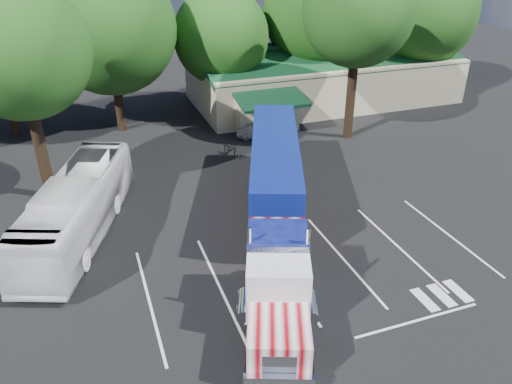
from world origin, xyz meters
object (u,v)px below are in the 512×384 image
object	(u,v)px
tour_bus	(77,207)
silver_sedan	(261,131)
semi_truck	(276,189)
bicycle	(232,149)
woman	(292,191)

from	to	relation	value
tour_bus	silver_sedan	world-z (taller)	tour_bus
semi_truck	tour_bus	world-z (taller)	semi_truck
semi_truck	bicycle	xyz separation A→B (m)	(0.73, 10.17, -1.90)
woman	tour_bus	bearing A→B (deg)	82.76
silver_sedan	semi_truck	bearing A→B (deg)	-175.44
woman	tour_bus	distance (m)	11.97
semi_truck	woman	bearing A→B (deg)	69.23
woman	bicycle	xyz separation A→B (m)	(-1.21, 8.00, -0.34)
semi_truck	tour_bus	xyz separation A→B (m)	(-9.98, 2.93, -0.76)
silver_sedan	woman	bearing A→B (deg)	-168.93
semi_truck	tour_bus	size ratio (longest dim) A/B	1.67
tour_bus	silver_sedan	distance (m)	17.01
woman	bicycle	size ratio (longest dim) A/B	0.88
woman	tour_bus	xyz separation A→B (m)	(-11.92, 0.76, 0.80)
semi_truck	bicycle	world-z (taller)	semi_truck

